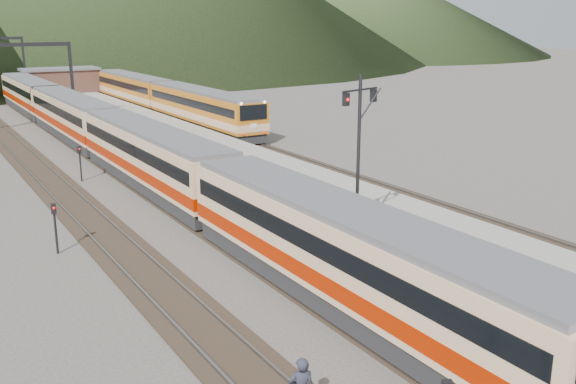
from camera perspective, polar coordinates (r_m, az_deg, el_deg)
track_main at (r=50.46m, az=-16.33°, el=3.18°), size 2.60×200.00×0.23m
track_far at (r=49.46m, az=-21.91°, el=2.47°), size 2.60×200.00×0.23m
track_second at (r=54.47m, az=-4.59°, el=4.57°), size 2.60×200.00×0.23m
platform at (r=50.22m, az=-9.59°, el=4.03°), size 8.00×100.00×1.00m
gantry_near at (r=63.78m, az=-22.85°, el=9.98°), size 9.55×0.25×8.00m
station_shed at (r=88.09m, az=-19.58°, el=9.37°), size 9.40×4.40×3.10m
main_train at (r=48.45m, az=-15.94°, el=5.03°), size 2.85×78.08×3.48m
second_train at (r=69.58m, az=-11.00°, el=8.23°), size 2.93×39.96×3.58m
signal_mast at (r=25.81m, az=6.31°, el=4.46°), size 2.13×0.74×6.84m
short_signal_b at (r=42.46m, az=-18.01°, el=2.84°), size 0.23×0.17×2.27m
short_signal_c at (r=29.47m, az=-20.02°, el=-2.49°), size 0.24×0.19×2.27m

